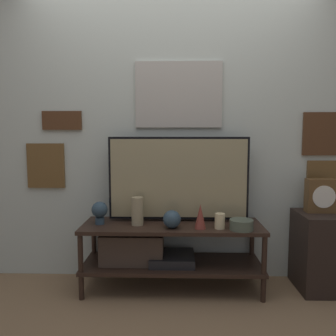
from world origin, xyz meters
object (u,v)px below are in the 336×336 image
Objects in this scene: vase_round_glass at (171,219)px; vase_wide_bowl at (241,225)px; television at (179,178)px; candle_jar at (220,221)px; vase_slim_bronze at (200,216)px; mantel_clock at (321,196)px; vase_tall_ceramic at (137,211)px; decorative_bust at (100,211)px.

vase_round_glass is 0.54m from vase_wide_bowl.
candle_jar is at bearing -34.00° from television.
vase_round_glass is 0.73× the size of vase_slim_bronze.
vase_wide_bowl is at bearing -4.83° from vase_slim_bronze.
mantel_clock is at bearing 10.65° from vase_slim_bronze.
mantel_clock is at bearing 3.70° from vase_tall_ceramic.
decorative_bust is 1.81m from mantel_clock.
television is 9.78× the size of candle_jar.
candle_jar is (0.32, -0.21, -0.30)m from television.
television is 6.47× the size of vase_wide_bowl.
television is 6.05× the size of vase_slim_bronze.
vase_tall_ceramic is at bearing 162.59° from vase_round_glass.
vase_round_glass is 0.59m from decorative_bust.
vase_round_glass is 0.76× the size of decorative_bust.
vase_tall_ceramic is 0.66m from candle_jar.
mantel_clock is (1.80, 0.08, 0.12)m from decorative_bust.
vase_round_glass is at bearing 178.75° from vase_slim_bronze.
vase_tall_ceramic reaches higher than candle_jar.
mantel_clock is at bearing 17.31° from vase_wide_bowl.
television reaches higher than mantel_clock.
vase_slim_bronze is (0.22, -0.00, 0.03)m from vase_round_glass.
vase_wide_bowl is at bearing -6.75° from decorative_bust.
vase_slim_bronze is at bearing -178.96° from candle_jar.
vase_wide_bowl is 0.79× the size of vase_tall_ceramic.
vase_round_glass is 0.78× the size of vase_wide_bowl.
vase_tall_ceramic reaches higher than vase_round_glass.
mantel_clock is at bearing 2.60° from decorative_bust.
vase_round_glass is 0.37m from candle_jar.
television is at bearing 178.53° from mantel_clock.
television reaches higher than vase_round_glass.
vase_slim_bronze is at bearing -1.25° from vase_round_glass.
decorative_bust is at bearing -177.40° from mantel_clock.
vase_tall_ceramic is at bearing -158.99° from television.
vase_wide_bowl is 0.16m from candle_jar.
vase_round_glass is at bearing 179.68° from candle_jar.
mantel_clock reaches higher than decorative_bust.
decorative_bust is (-1.12, 0.13, 0.07)m from vase_wide_bowl.
vase_slim_bronze is at bearing -52.44° from television.
television reaches higher than candle_jar.
television reaches higher than vase_wide_bowl.
candle_jar is (0.65, -0.09, -0.05)m from vase_tall_ceramic.
mantel_clock is (1.16, -0.03, -0.13)m from television.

